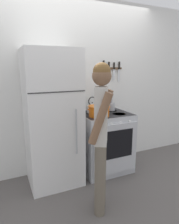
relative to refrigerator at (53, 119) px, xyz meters
name	(u,v)px	position (x,y,z in m)	size (l,w,h in m)	color
ground_plane	(79,164)	(0.49, 0.31, -0.89)	(14.00, 14.00, 0.00)	#5B5654
wall_back	(78,87)	(0.49, 0.34, 0.38)	(10.00, 0.06, 2.55)	silver
refrigerator	(53,119)	(0.00, 0.00, 0.00)	(0.68, 0.64, 1.79)	white
stove_range	(105,142)	(0.79, -0.02, -0.44)	(0.73, 0.65, 0.90)	silver
dutch_oven_pot	(99,111)	(0.63, -0.12, 0.08)	(0.34, 0.30, 0.17)	orange
tea_kettle	(92,108)	(0.64, 0.12, 0.08)	(0.21, 0.17, 0.24)	silver
utensil_jar	(112,106)	(0.97, 0.13, 0.07)	(0.11, 0.11, 0.28)	#B7BABF
person	(101,131)	(0.31, -0.78, 0.02)	(0.37, 0.40, 1.61)	#6B6051
wall_knife_strip	(111,68)	(1.05, 0.29, 0.65)	(0.38, 0.03, 0.33)	brown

